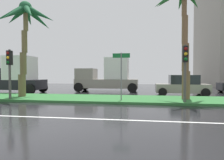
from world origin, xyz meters
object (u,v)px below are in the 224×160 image
Objects in this scene: traffic_signal_median_left at (9,65)px; traffic_signal_median_right at (185,63)px; palm_tree_centre_left at (184,4)px; street_name_sign at (121,70)px; car_in_traffic_leading at (182,86)px; palm_tree_mid_left at (25,22)px; box_truck_lead at (11,77)px; box_truck_following at (108,76)px.

traffic_signal_median_right is at bearing 0.57° from traffic_signal_median_left.
palm_tree_centre_left is 2.63× the size of street_name_sign.
traffic_signal_median_left reaches higher than car_in_traffic_leading.
box_truck_lead is (-3.78, 3.67, -4.11)m from palm_tree_mid_left.
palm_tree_mid_left reaches higher than traffic_signal_median_left.
traffic_signal_median_left is at bearing -171.48° from palm_tree_centre_left.
traffic_signal_median_right is 1.13× the size of street_name_sign.
car_in_traffic_leading is (0.59, 3.59, -5.63)m from palm_tree_centre_left.
traffic_signal_median_right is at bearing -3.62° from street_name_sign.
traffic_signal_median_right reaches higher than box_truck_lead.
street_name_sign is at bearing -161.24° from palm_tree_centre_left.
palm_tree_centre_left reaches higher than box_truck_following.
palm_tree_mid_left is 11.66m from traffic_signal_median_right.
box_truck_following is at bearing -160.51° from box_truck_lead.
palm_tree_centre_left reaches higher than street_name_sign.
box_truck_following is at bearing 105.87° from street_name_sign.
traffic_signal_median_left is 13.35m from car_in_traffic_leading.
street_name_sign is 0.47× the size of box_truck_following.
traffic_signal_median_left is at bearing 57.96° from box_truck_following.
street_name_sign is (7.30, -1.21, -3.58)m from palm_tree_mid_left.
palm_tree_mid_left is 2.34× the size of street_name_sign.
box_truck_following is (-6.10, 8.24, -0.93)m from traffic_signal_median_right.
street_name_sign is 0.70× the size of car_in_traffic_leading.
traffic_signal_median_left reaches higher than street_name_sign.
traffic_signal_median_left is 11.33m from traffic_signal_median_right.
palm_tree_centre_left reaches higher than car_in_traffic_leading.
box_truck_lead is at bearing 19.49° from box_truck_following.
box_truck_following is 7.59m from car_in_traffic_leading.
box_truck_following is at bearing 126.51° from traffic_signal_median_right.
palm_tree_centre_left is at bearing 80.62° from car_in_traffic_leading.
palm_tree_centre_left is 16.29m from box_truck_lead.
traffic_signal_median_right is 15.79m from box_truck_lead.
car_in_traffic_leading is at bearing 80.62° from palm_tree_centre_left.
palm_tree_centre_left is at bearing 18.76° from street_name_sign.
traffic_signal_median_right is 5.53m from car_in_traffic_leading.
traffic_signal_median_right is 0.79× the size of car_in_traffic_leading.
box_truck_lead is (-15.13, 3.50, -4.91)m from palm_tree_centre_left.
traffic_signal_median_right reaches higher than street_name_sign.
box_truck_lead and box_truck_following have the same top height.
palm_tree_centre_left is at bearing 0.82° from palm_tree_mid_left.
box_truck_lead is 9.34m from box_truck_following.
palm_tree_mid_left is at bearing 172.55° from traffic_signal_median_right.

